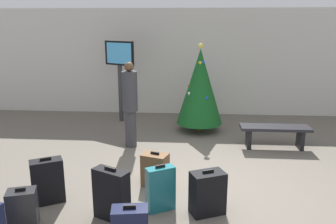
{
  "coord_description": "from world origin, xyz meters",
  "views": [
    {
      "loc": [
        -0.24,
        -5.05,
        2.58
      ],
      "look_at": [
        -0.72,
        1.44,
        0.9
      ],
      "focal_mm": 36.85,
      "sensor_mm": 36.0,
      "label": 1
    }
  ],
  "objects_px": {
    "waiting_bench": "(275,132)",
    "suitcase_3": "(155,170)",
    "flight_info_kiosk": "(120,66)",
    "traveller_1": "(130,103)",
    "suitcase_6": "(111,195)",
    "suitcase_0": "(160,189)",
    "suitcase_4": "(48,181)",
    "suitcase_2": "(23,209)",
    "suitcase_1": "(208,193)",
    "holiday_tree": "(200,87)"
  },
  "relations": [
    {
      "from": "traveller_1",
      "to": "suitcase_6",
      "type": "relative_size",
      "value": 2.41
    },
    {
      "from": "suitcase_3",
      "to": "suitcase_4",
      "type": "relative_size",
      "value": 0.82
    },
    {
      "from": "holiday_tree",
      "to": "suitcase_6",
      "type": "bearing_deg",
      "value": -106.85
    },
    {
      "from": "suitcase_3",
      "to": "suitcase_4",
      "type": "xyz_separation_m",
      "value": [
        -1.52,
        -0.66,
        0.06
      ]
    },
    {
      "from": "waiting_bench",
      "to": "suitcase_3",
      "type": "height_order",
      "value": "suitcase_3"
    },
    {
      "from": "suitcase_0",
      "to": "suitcase_3",
      "type": "relative_size",
      "value": 1.18
    },
    {
      "from": "traveller_1",
      "to": "suitcase_6",
      "type": "height_order",
      "value": "traveller_1"
    },
    {
      "from": "suitcase_0",
      "to": "suitcase_4",
      "type": "height_order",
      "value": "suitcase_4"
    },
    {
      "from": "holiday_tree",
      "to": "suitcase_6",
      "type": "relative_size",
      "value": 2.83
    },
    {
      "from": "waiting_bench",
      "to": "traveller_1",
      "type": "height_order",
      "value": "traveller_1"
    },
    {
      "from": "holiday_tree",
      "to": "flight_info_kiosk",
      "type": "bearing_deg",
      "value": 160.53
    },
    {
      "from": "suitcase_2",
      "to": "suitcase_3",
      "type": "xyz_separation_m",
      "value": [
        1.58,
        1.31,
        0.02
      ]
    },
    {
      "from": "waiting_bench",
      "to": "suitcase_4",
      "type": "xyz_separation_m",
      "value": [
        -3.85,
        -2.59,
        -0.02
      ]
    },
    {
      "from": "traveller_1",
      "to": "suitcase_1",
      "type": "distance_m",
      "value": 3.1
    },
    {
      "from": "flight_info_kiosk",
      "to": "suitcase_3",
      "type": "xyz_separation_m",
      "value": [
        1.34,
        -3.75,
        -1.23
      ]
    },
    {
      "from": "flight_info_kiosk",
      "to": "traveller_1",
      "type": "xyz_separation_m",
      "value": [
        0.61,
        -1.94,
        -0.54
      ]
    },
    {
      "from": "flight_info_kiosk",
      "to": "suitcase_2",
      "type": "height_order",
      "value": "flight_info_kiosk"
    },
    {
      "from": "suitcase_3",
      "to": "suitcase_1",
      "type": "bearing_deg",
      "value": -44.15
    },
    {
      "from": "suitcase_3",
      "to": "suitcase_6",
      "type": "bearing_deg",
      "value": -114.47
    },
    {
      "from": "flight_info_kiosk",
      "to": "suitcase_4",
      "type": "relative_size",
      "value": 3.03
    },
    {
      "from": "holiday_tree",
      "to": "flight_info_kiosk",
      "type": "distance_m",
      "value": 2.25
    },
    {
      "from": "holiday_tree",
      "to": "suitcase_1",
      "type": "xyz_separation_m",
      "value": [
        0.06,
        -3.81,
        -0.81
      ]
    },
    {
      "from": "flight_info_kiosk",
      "to": "holiday_tree",
      "type": "bearing_deg",
      "value": -19.47
    },
    {
      "from": "traveller_1",
      "to": "suitcase_2",
      "type": "distance_m",
      "value": 3.31
    },
    {
      "from": "traveller_1",
      "to": "suitcase_2",
      "type": "xyz_separation_m",
      "value": [
        -0.86,
        -3.12,
        -0.71
      ]
    },
    {
      "from": "flight_info_kiosk",
      "to": "suitcase_1",
      "type": "distance_m",
      "value": 5.17
    },
    {
      "from": "holiday_tree",
      "to": "suitcase_1",
      "type": "distance_m",
      "value": 3.89
    },
    {
      "from": "suitcase_3",
      "to": "suitcase_0",
      "type": "bearing_deg",
      "value": -78.14
    },
    {
      "from": "suitcase_1",
      "to": "suitcase_3",
      "type": "distance_m",
      "value": 1.14
    },
    {
      "from": "waiting_bench",
      "to": "suitcase_3",
      "type": "bearing_deg",
      "value": -140.38
    },
    {
      "from": "suitcase_1",
      "to": "suitcase_4",
      "type": "xyz_separation_m",
      "value": [
        -2.33,
        0.14,
        0.03
      ]
    },
    {
      "from": "waiting_bench",
      "to": "suitcase_0",
      "type": "relative_size",
      "value": 2.1
    },
    {
      "from": "flight_info_kiosk",
      "to": "traveller_1",
      "type": "height_order",
      "value": "flight_info_kiosk"
    },
    {
      "from": "suitcase_3",
      "to": "holiday_tree",
      "type": "bearing_deg",
      "value": 75.94
    },
    {
      "from": "suitcase_6",
      "to": "flight_info_kiosk",
      "type": "bearing_deg",
      "value": 100.21
    },
    {
      "from": "traveller_1",
      "to": "suitcase_0",
      "type": "relative_size",
      "value": 2.65
    },
    {
      "from": "flight_info_kiosk",
      "to": "waiting_bench",
      "type": "relative_size",
      "value": 1.48
    },
    {
      "from": "flight_info_kiosk",
      "to": "waiting_bench",
      "type": "bearing_deg",
      "value": -26.42
    },
    {
      "from": "flight_info_kiosk",
      "to": "suitcase_6",
      "type": "height_order",
      "value": "flight_info_kiosk"
    },
    {
      "from": "waiting_bench",
      "to": "traveller_1",
      "type": "xyz_separation_m",
      "value": [
        -3.06,
        -0.11,
        0.61
      ]
    },
    {
      "from": "suitcase_0",
      "to": "suitcase_6",
      "type": "xyz_separation_m",
      "value": [
        -0.63,
        -0.28,
        0.03
      ]
    },
    {
      "from": "flight_info_kiosk",
      "to": "suitcase_0",
      "type": "relative_size",
      "value": 3.12
    },
    {
      "from": "suitcase_0",
      "to": "suitcase_3",
      "type": "bearing_deg",
      "value": 101.86
    },
    {
      "from": "holiday_tree",
      "to": "suitcase_3",
      "type": "bearing_deg",
      "value": -104.06
    },
    {
      "from": "suitcase_4",
      "to": "suitcase_6",
      "type": "distance_m",
      "value": 1.11
    },
    {
      "from": "holiday_tree",
      "to": "suitcase_1",
      "type": "bearing_deg",
      "value": -89.05
    },
    {
      "from": "flight_info_kiosk",
      "to": "suitcase_3",
      "type": "relative_size",
      "value": 3.68
    },
    {
      "from": "suitcase_2",
      "to": "suitcase_6",
      "type": "bearing_deg",
      "value": 13.53
    },
    {
      "from": "suitcase_0",
      "to": "traveller_1",
      "type": "bearing_deg",
      "value": 108.96
    },
    {
      "from": "flight_info_kiosk",
      "to": "suitcase_1",
      "type": "height_order",
      "value": "flight_info_kiosk"
    }
  ]
}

